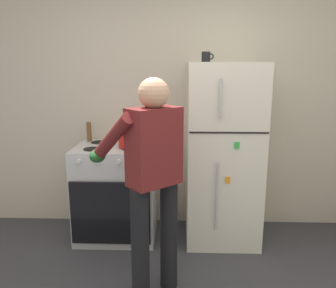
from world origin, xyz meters
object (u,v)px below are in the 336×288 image
person_cook (151,169)px  red_pot (131,139)px  refrigerator (223,154)px  stove_range (117,192)px  pepper_mill (89,131)px  coffee_mug (206,57)px

person_cook → red_pot: (-0.26, 0.83, 0.04)m
refrigerator → stove_range: (-1.03, -0.01, -0.39)m
stove_range → red_pot: red_pot is taller
person_cook → pepper_mill: person_cook is taller
stove_range → refrigerator: bearing=0.6°
person_cook → stove_range: bearing=115.6°
stove_range → person_cook: person_cook is taller
stove_range → person_cook: size_ratio=0.58×
coffee_mug → pepper_mill: bearing=172.6°
refrigerator → red_pot: 0.89m
refrigerator → red_pot: (-0.87, -0.05, 0.15)m
refrigerator → person_cook: (-0.62, -0.88, 0.11)m
coffee_mug → pepper_mill: coffee_mug is taller
red_pot → stove_range: bearing=166.1°
stove_range → coffee_mug: size_ratio=8.27×
person_cook → coffee_mug: 1.30m
refrigerator → red_pot: bearing=-176.7°
refrigerator → stove_range: 1.10m
red_pot → coffee_mug: 1.03m
refrigerator → person_cook: 1.08m
pepper_mill → stove_range: bearing=-35.0°
stove_range → coffee_mug: bearing=4.0°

